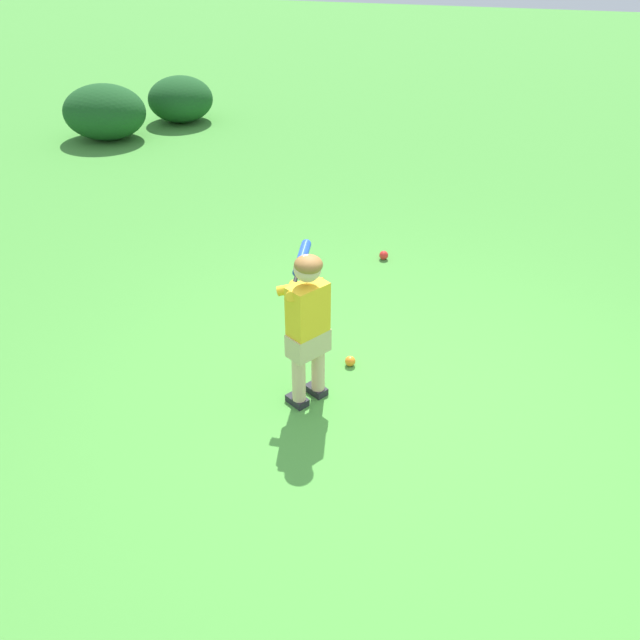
# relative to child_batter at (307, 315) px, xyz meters

# --- Properties ---
(ground_plane) EXTENTS (40.00, 40.00, 0.00)m
(ground_plane) POSITION_rel_child_batter_xyz_m (0.53, 0.11, -0.65)
(ground_plane) COLOR #479338
(child_batter) EXTENTS (0.36, 0.76, 1.08)m
(child_batter) POSITION_rel_child_batter_xyz_m (0.00, 0.00, 0.00)
(child_batter) COLOR #232328
(child_batter) RESTS_ON ground
(play_ball_far_right) EXTENTS (0.08, 0.08, 0.08)m
(play_ball_far_right) POSITION_rel_child_batter_xyz_m (0.14, 2.16, -0.61)
(play_ball_far_right) COLOR red
(play_ball_far_right) RESTS_ON ground
(play_ball_near_batter) EXTENTS (0.08, 0.08, 0.08)m
(play_ball_near_batter) POSITION_rel_child_batter_xyz_m (0.20, 0.43, -0.61)
(play_ball_near_batter) COLOR orange
(play_ball_near_batter) RESTS_ON ground
(shrub_left_background) EXTENTS (0.96, 0.96, 0.66)m
(shrub_left_background) POSITION_rel_child_batter_xyz_m (-3.62, 5.97, -0.32)
(shrub_left_background) COLOR #194C1E
(shrub_left_background) RESTS_ON ground
(shrub_right_background) EXTENTS (1.15, 1.00, 0.74)m
(shrub_right_background) POSITION_rel_child_batter_xyz_m (-4.26, 4.90, -0.28)
(shrub_right_background) COLOR #194C1E
(shrub_right_background) RESTS_ON ground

